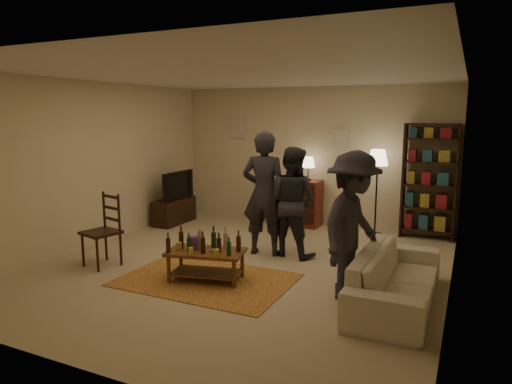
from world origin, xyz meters
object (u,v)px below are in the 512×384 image
Objects in this scene: tv_stand at (174,204)px; floor_lamp at (378,163)px; person_right at (292,202)px; dresser at (296,201)px; person_left at (264,194)px; bookshelf at (429,180)px; dining_chair at (105,227)px; person_by_sofa at (353,226)px; coffee_table at (206,253)px; sofa at (396,278)px.

floor_lamp is (3.83, 0.78, 0.92)m from tv_stand.
dresser is at bearing -62.60° from person_right.
person_left is 1.14× the size of person_right.
person_right is at bearing -132.45° from bookshelf.
dining_chair is 0.53× the size of bookshelf.
bookshelf reaches higher than dining_chair.
dresser is at bearing 22.07° from tv_stand.
tv_stand is 0.63× the size of person_right.
person_right reaches higher than dresser.
person_left is 2.03m from person_by_sofa.
floor_lamp is at bearing 60.25° from dining_chair.
coffee_table is 0.57× the size of person_left.
bookshelf is at bearing 55.16° from dining_chair.
bookshelf is 1.20× the size of person_right.
floor_lamp is at bearing -166.58° from bookshelf.
person_left is (2.49, -1.12, 0.58)m from tv_stand.
bookshelf is at bearing 55.31° from coffee_table.
person_by_sofa is at bearing 100.43° from sofa.
coffee_table is 3.39m from tv_stand.
dresser is (2.25, 0.91, 0.09)m from tv_stand.
coffee_table is at bearing -115.38° from floor_lamp.
dresser is at bearing 175.02° from floor_lamp.
dining_chair is 0.63× the size of person_right.
dresser is at bearing -178.43° from bookshelf.
tv_stand is 5.14m from sofa.
person_by_sofa is at bearing 136.06° from person_left.
dining_chair is (-1.64, -0.07, 0.19)m from coffee_table.
person_right is at bearing -170.78° from person_left.
sofa is at bearing -52.46° from dresser.
coffee_table is 1.52m from person_left.
tv_stand is at bearing -10.02° from person_right.
person_right reaches higher than dining_chair.
sofa is (4.64, -2.20, -0.08)m from tv_stand.
dining_chair is at bearing -138.71° from bookshelf.
dining_chair is at bearing 44.07° from person_right.
person_left is (-1.34, -1.89, -0.35)m from floor_lamp.
person_left reaches higher than floor_lamp.
person_by_sofa is at bearing 18.56° from dining_chair.
bookshelf is 3.32m from person_by_sofa.
dresser is 1.79m from floor_lamp.
tv_stand is at bearing -168.56° from floor_lamp.
coffee_table is 0.54× the size of bookshelf.
dining_chair is 5.42m from bookshelf.
person_by_sofa reaches higher than tv_stand.
dining_chair is at bearing 29.78° from person_left.
tv_stand is at bearing -168.20° from bookshelf.
dresser reaches higher than dining_chair.
coffee_table is at bearing 72.78° from person_left.
person_left is 1.10× the size of person_by_sofa.
tv_stand is 0.51× the size of sofa.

